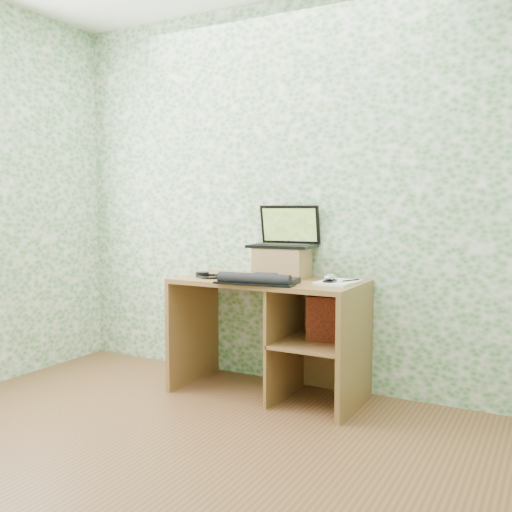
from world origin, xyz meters
The scene contains 11 objects.
floor centered at (0.00, 0.00, 0.00)m, with size 3.50×3.50×0.00m, color brown.
wall_back centered at (0.00, 1.75, 1.30)m, with size 3.50×3.50×0.00m, color white.
desk centered at (0.08, 1.47, 0.48)m, with size 1.20×0.60×0.75m.
riser centered at (0.03, 1.58, 0.85)m, with size 0.33×0.27×0.20m, color olive.
laptop centered at (0.03, 1.63, 1.01)m, with size 0.44×0.33×0.28m.
keyboard centered at (0.04, 1.24, 0.77)m, with size 0.50×0.29×0.07m.
headphones centered at (-0.37, 1.35, 0.76)m, with size 0.26×0.20×0.03m.
notepad centered at (0.46, 1.47, 0.76)m, with size 0.21×0.30×0.01m, color silver.
mouse centered at (0.43, 1.41, 0.78)m, with size 0.07×0.11×0.04m, color #B8B8BB.
pen centered at (0.53, 1.52, 0.77)m, with size 0.01×0.01×0.14m, color black.
red_box centered at (0.39, 1.44, 0.53)m, with size 0.23×0.07×0.28m, color #A0260E.
Camera 1 is at (1.66, -1.78, 1.22)m, focal length 40.00 mm.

